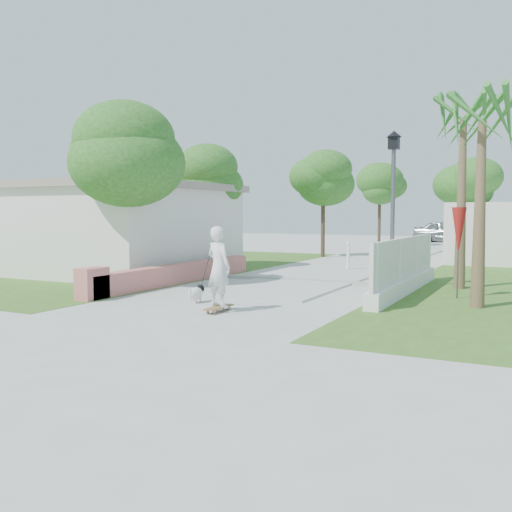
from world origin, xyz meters
The scene contains 20 objects.
ground centered at (0.00, 0.00, 0.00)m, with size 90.00×90.00×0.00m, color #B7B7B2.
path_strip centered at (0.00, 20.00, 0.03)m, with size 3.20×36.00×0.06m, color #B7B7B2.
curb centered at (0.00, 6.00, 0.05)m, with size 6.50×0.25×0.10m, color #999993.
grass_left centered at (-7.00, 8.00, 0.01)m, with size 8.00×20.00×0.01m, color #375D1D.
pink_wall centered at (-3.30, 3.55, 0.31)m, with size 0.45×8.20×0.80m.
house_left centered at (-8.00, 6.00, 1.64)m, with size 8.40×7.40×3.23m.
lattice_fence centered at (3.40, 5.00, 0.54)m, with size 0.35×7.00×1.50m.
street_lamp centered at (2.90, 5.50, 2.43)m, with size 0.44×0.44×4.44m.
bollard centered at (0.20, 10.00, 0.58)m, with size 0.14×0.14×1.09m.
patio_umbrella centered at (4.80, 4.50, 1.69)m, with size 0.36×0.36×2.30m.
tree_left_near centered at (-4.48, 2.98, 3.82)m, with size 3.60×3.60×5.28m.
tree_left_mid centered at (-5.48, 8.48, 3.50)m, with size 3.20×3.20×4.85m.
tree_path_left centered at (-2.98, 15.98, 3.82)m, with size 3.40×3.40×5.23m.
tree_path_right centered at (3.22, 19.98, 3.49)m, with size 3.00×3.00×4.79m.
tree_path_far centered at (-2.78, 25.98, 3.82)m, with size 3.20×3.20×5.17m.
palm_far centered at (4.60, 6.50, 4.48)m, with size 1.80×1.80×5.30m.
palm_near centered at (5.40, 3.20, 3.95)m, with size 1.80×1.80×4.70m.
skateboarder centered at (-0.02, 0.45, 0.85)m, with size 1.50×1.51×1.87m.
dog centered at (-0.72, 0.96, 0.24)m, with size 0.29×0.64×0.44m.
parked_car centered at (0.53, 32.82, 0.83)m, with size 1.96×4.88×1.66m, color #A4A6AC.
Camera 1 is at (6.69, -10.53, 2.14)m, focal length 40.00 mm.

